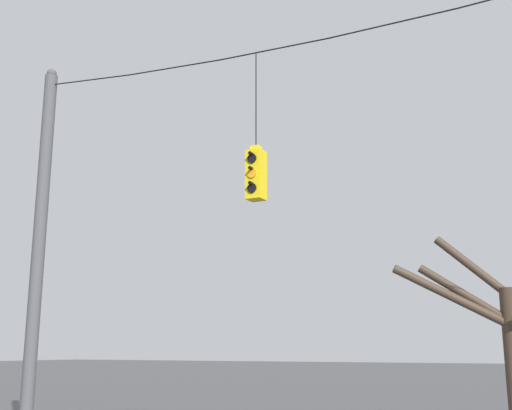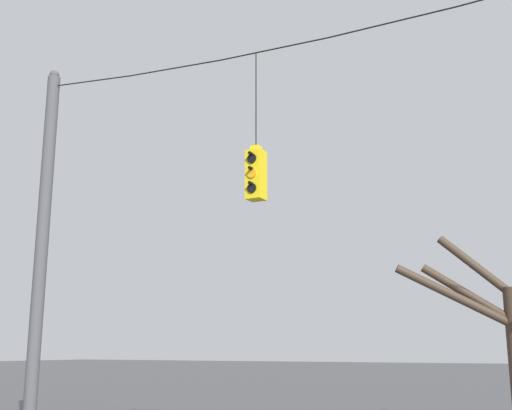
% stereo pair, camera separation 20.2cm
% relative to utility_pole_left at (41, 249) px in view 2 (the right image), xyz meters
% --- Properties ---
extents(utility_pole_left, '(0.31, 0.31, 9.39)m').
position_rel_utility_pole_left_xyz_m(utility_pole_left, '(0.00, 0.00, 0.00)').
color(utility_pole_left, '#4C4C51').
rests_on(utility_pole_left, ground_plane).
extents(span_wire, '(17.87, 0.03, 0.53)m').
position_rel_utility_pole_left_xyz_m(span_wire, '(8.93, 0.00, 3.94)').
color(span_wire, black).
extents(traffic_light_near_right_pole, '(0.34, 0.58, 3.24)m').
position_rel_utility_pole_left_xyz_m(traffic_light_near_right_pole, '(5.98, -0.00, 1.13)').
color(traffic_light_near_right_pole, yellow).
extents(bare_tree, '(4.69, 3.32, 5.78)m').
position_rel_utility_pole_left_xyz_m(bare_tree, '(10.00, 5.77, -1.82)').
color(bare_tree, '#423326').
rests_on(bare_tree, ground_plane).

